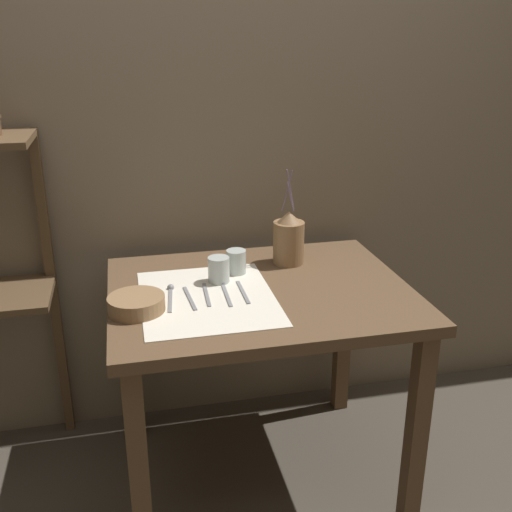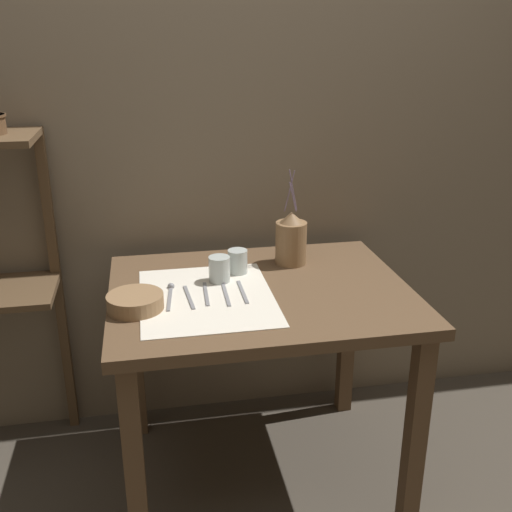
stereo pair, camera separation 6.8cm
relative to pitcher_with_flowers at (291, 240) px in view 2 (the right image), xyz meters
name	(u,v)px [view 2 (the right image)]	position (x,y,z in m)	size (l,w,h in m)	color
ground_plane	(260,471)	(-0.16, -0.21, -0.88)	(12.00, 12.00, 0.00)	#473F35
stone_wall_back	(236,142)	(-0.16, 0.31, 0.32)	(7.00, 0.06, 2.40)	#7A6B56
wooden_table	(260,318)	(-0.16, -0.21, -0.21)	(1.03, 0.82, 0.78)	brown
linen_cloth	(207,297)	(-0.35, -0.25, -0.09)	(0.44, 0.54, 0.00)	silver
pitcher_with_flowers	(291,240)	(0.00, 0.00, 0.00)	(0.12, 0.12, 0.36)	olive
wooden_bowl	(135,302)	(-0.58, -0.31, -0.07)	(0.18, 0.18, 0.05)	#8E6B47
glass_tumbler_near	(219,269)	(-0.29, -0.13, -0.05)	(0.08, 0.08, 0.09)	#B7C1BC
glass_tumbler_far	(238,261)	(-0.22, -0.06, -0.05)	(0.07, 0.07, 0.09)	#B7C1BC
spoon_inner	(171,291)	(-0.47, -0.20, -0.09)	(0.04, 0.20, 0.02)	gray
knife_center	(189,297)	(-0.41, -0.25, -0.09)	(0.03, 0.19, 0.00)	gray
fork_outer	(206,294)	(-0.35, -0.24, -0.09)	(0.02, 0.19, 0.00)	gray
spoon_outer	(224,287)	(-0.28, -0.20, -0.09)	(0.02, 0.20, 0.02)	gray
fork_inner	(243,292)	(-0.23, -0.24, -0.09)	(0.01, 0.19, 0.00)	gray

